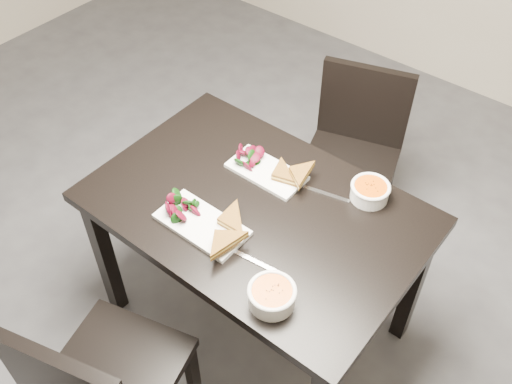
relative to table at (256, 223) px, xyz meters
The scene contains 14 objects.
ground 0.81m from the table, 148.66° to the right, with size 5.00×5.00×0.00m, color #47474C.
table is the anchor object (origin of this frame).
chair_near 0.77m from the table, 94.41° to the right, with size 0.52×0.52×0.85m.
chair_far 0.80m from the table, 92.10° to the left, with size 0.53×0.53×0.85m.
plate_near 0.24m from the table, 114.01° to the right, with size 0.33×0.16×0.02m, color white.
sandwich_near 0.23m from the table, 96.89° to the right, with size 0.16×0.12×0.05m, color #93641E, non-canonical shape.
salad_near 0.30m from the table, 133.81° to the right, with size 0.10×0.09×0.05m, color black, non-canonical shape.
soup_bowl_near 0.44m from the table, 44.62° to the right, with size 0.15×0.15×0.07m.
cutlery_near 0.27m from the table, 52.02° to the right, with size 0.18×0.02×0.00m, color silver.
plate_far 0.20m from the table, 115.30° to the left, with size 0.30×0.15×0.01m, color white.
sandwich_far 0.20m from the table, 93.56° to the left, with size 0.15×0.11×0.05m, color #93641E, non-canonical shape.
salad_far 0.27m from the table, 138.07° to the left, with size 0.09×0.08×0.04m, color black, non-canonical shape.
soup_bowl_far 0.44m from the table, 44.00° to the left, with size 0.14×0.14×0.07m.
cutlery_far 0.28m from the table, 50.79° to the left, with size 0.18×0.02×0.00m, color silver.
Camera 1 is at (1.29, -0.85, 2.27)m, focal length 40.22 mm.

